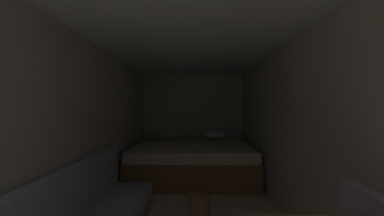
{
  "coord_description": "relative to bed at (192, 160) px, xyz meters",
  "views": [
    {
      "loc": [
        0.04,
        -0.48,
        1.35
      ],
      "look_at": [
        0.01,
        2.52,
        1.34
      ],
      "focal_mm": 20.68,
      "sensor_mm": 36.0,
      "label": 1
    }
  ],
  "objects": [
    {
      "name": "wall_back",
      "position": [
        0.0,
        0.93,
        0.74
      ],
      "size": [
        2.44,
        0.05,
        2.12
      ],
      "primitive_type": "cube",
      "color": "beige",
      "rests_on": "ground"
    },
    {
      "name": "wall_left",
      "position": [
        -1.19,
        -1.74,
        0.74
      ],
      "size": [
        0.05,
        5.3,
        2.12
      ],
      "primitive_type": "cube",
      "color": "beige",
      "rests_on": "ground"
    },
    {
      "name": "wall_right",
      "position": [
        1.19,
        -1.74,
        0.74
      ],
      "size": [
        0.05,
        5.3,
        2.12
      ],
      "primitive_type": "cube",
      "color": "beige",
      "rests_on": "ground"
    },
    {
      "name": "ceiling_slab",
      "position": [
        0.0,
        -1.74,
        1.82
      ],
      "size": [
        2.44,
        5.3,
        0.05
      ],
      "primitive_type": "cube",
      "color": "white",
      "rests_on": "wall_left"
    },
    {
      "name": "bed",
      "position": [
        0.0,
        0.0,
        0.0
      ],
      "size": [
        2.22,
        1.75,
        0.83
      ],
      "color": "olive",
      "rests_on": "ground"
    },
    {
      "name": "wicker_basket",
      "position": [
        0.1,
        -1.52,
        -0.2
      ],
      "size": [
        0.26,
        0.26,
        0.26
      ],
      "color": "olive",
      "rests_on": "ground"
    }
  ]
}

